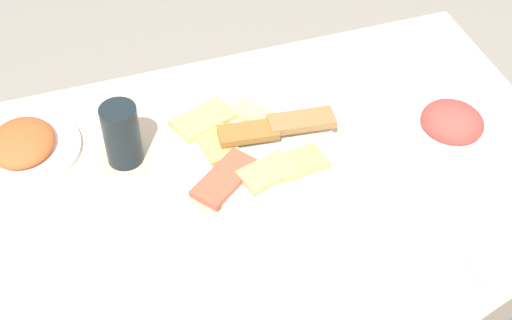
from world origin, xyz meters
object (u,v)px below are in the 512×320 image
Objects in this scene: salad_plate_rice at (451,125)px; paper_napkin at (512,250)px; salad_plate_greens at (22,145)px; dining_table at (260,223)px; fork at (507,240)px; soda_can at (122,135)px; pide_platter at (250,144)px.

salad_plate_rice is 0.28m from paper_napkin.
dining_table is at bearing 149.45° from salad_plate_greens.
fork is at bearing -90.00° from paper_napkin.
fork reaches higher than paper_napkin.
salad_plate_greens is at bearing -23.93° from soda_can.
fork is (-0.56, 0.39, -0.06)m from soda_can.
dining_table is at bearing -54.63° from fork.
salad_plate_greens is (0.40, -0.12, 0.00)m from pide_platter.
soda_can is (0.22, -0.05, 0.05)m from pide_platter.
pide_platter reaches higher than paper_napkin.
soda_can is 0.73× the size of fork.
pide_platter is at bearing -12.34° from salad_plate_rice.
pide_platter is at bearing -47.22° from paper_napkin.
soda_can is at bearing -12.10° from salad_plate_rice.
salad_plate_rice reaches higher than fork.
soda_can is at bearing 156.07° from salad_plate_greens.
salad_plate_greens is 0.80m from salad_plate_rice.
fork is at bearing 134.25° from pide_platter.
salad_plate_greens reaches higher than pide_platter.
pide_platter is 1.54× the size of salad_plate_greens.
fork is (0.00, -0.02, 0.00)m from paper_napkin.
paper_napkin is at bearing 132.78° from pide_platter.
fork is at bearing 145.45° from dining_table.
paper_napkin is at bearing 146.52° from salad_plate_greens.
dining_table is at bearing 82.27° from pide_platter.
salad_plate_greens is at bearing -33.48° from paper_napkin.
soda_can is 0.69m from paper_napkin.
pide_platter is 0.48m from fork.
pide_platter is 1.63× the size of salad_plate_rice.
soda_can reaches higher than dining_table.
soda_can is (0.21, -0.15, 0.15)m from dining_table.
paper_napkin is 0.91× the size of fork.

